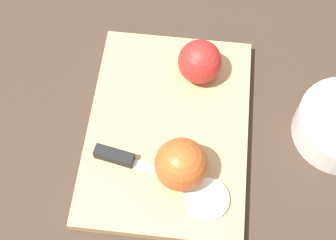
% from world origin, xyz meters
% --- Properties ---
extents(ground_plane, '(4.00, 4.00, 0.00)m').
position_xyz_m(ground_plane, '(0.00, 0.00, 0.00)').
color(ground_plane, '#38281E').
extents(cutting_board, '(0.36, 0.28, 0.02)m').
position_xyz_m(cutting_board, '(0.00, 0.00, 0.01)').
color(cutting_board, tan).
rests_on(cutting_board, ground_plane).
extents(apple_half_left, '(0.07, 0.07, 0.07)m').
position_xyz_m(apple_half_left, '(-0.09, 0.05, 0.05)').
color(apple_half_left, red).
rests_on(apple_half_left, cutting_board).
extents(apple_half_right, '(0.07, 0.07, 0.07)m').
position_xyz_m(apple_half_right, '(0.08, 0.01, 0.06)').
color(apple_half_right, '#AD4C1E').
rests_on(apple_half_right, cutting_board).
extents(knife, '(0.06, 0.14, 0.02)m').
position_xyz_m(knife, '(0.05, -0.07, 0.03)').
color(knife, silver).
rests_on(knife, cutting_board).
extents(apple_slice, '(0.06, 0.06, 0.01)m').
position_xyz_m(apple_slice, '(0.12, 0.05, 0.02)').
color(apple_slice, '#EFE5C6').
rests_on(apple_slice, cutting_board).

